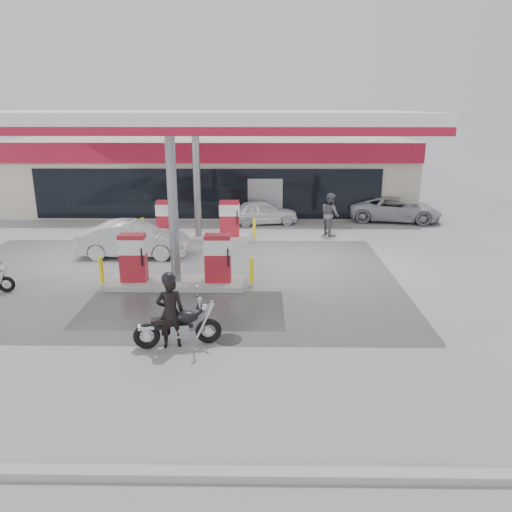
{
  "coord_description": "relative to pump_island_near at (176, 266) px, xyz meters",
  "views": [
    {
      "loc": [
        2.87,
        -13.67,
        5.78
      ],
      "look_at": [
        2.66,
        1.51,
        1.2
      ],
      "focal_mm": 35.0,
      "sensor_mm": 36.0,
      "label": 1
    }
  ],
  "objects": [
    {
      "name": "hatchback_silver",
      "position": [
        -2.25,
        3.37,
        -0.01
      ],
      "size": [
        4.28,
        1.49,
        1.41
      ],
      "primitive_type": "imported",
      "rotation": [
        0.0,
        0.0,
        1.57
      ],
      "color": "#B1B4B9",
      "rests_on": "ground"
    },
    {
      "name": "parked_car_left",
      "position": [
        -10.0,
        12.0,
        -0.09
      ],
      "size": [
        4.26,
        1.74,
        1.23
      ],
      "primitive_type": "imported",
      "rotation": [
        0.0,
        0.0,
        1.57
      ],
      "color": "#9E9FA6",
      "rests_on": "ground"
    },
    {
      "name": "ground",
      "position": [
        0.0,
        -2.0,
        -0.71
      ],
      "size": [
        90.0,
        90.0,
        0.0
      ],
      "primitive_type": "plane",
      "color": "gray",
      "rests_on": "ground"
    },
    {
      "name": "drain_cover",
      "position": [
        2.0,
        -4.0,
        -0.71
      ],
      "size": [
        0.7,
        0.7,
        0.01
      ],
      "primitive_type": "cylinder",
      "color": "#38383A",
      "rests_on": "ground"
    },
    {
      "name": "sedan_white",
      "position": [
        2.87,
        9.2,
        -0.11
      ],
      "size": [
        3.74,
        2.04,
        1.21
      ],
      "primitive_type": "imported",
      "rotation": [
        0.0,
        0.0,
        1.75
      ],
      "color": "white",
      "rests_on": "ground"
    },
    {
      "name": "parked_car_right",
      "position": [
        9.77,
        10.0,
        -0.06
      ],
      "size": [
        4.97,
        2.92,
        1.3
      ],
      "primitive_type": "imported",
      "rotation": [
        0.0,
        0.0,
        1.4
      ],
      "color": "#ACAEB5",
      "rests_on": "ground"
    },
    {
      "name": "kerb",
      "position": [
        0.0,
        -9.0,
        -0.64
      ],
      "size": [
        28.0,
        0.25,
        0.15
      ],
      "primitive_type": "cube",
      "color": "gray",
      "rests_on": "ground"
    },
    {
      "name": "biker_main",
      "position": [
        0.61,
        -4.38,
        0.21
      ],
      "size": [
        0.76,
        0.59,
        1.84
      ],
      "primitive_type": "imported",
      "rotation": [
        0.0,
        0.0,
        3.39
      ],
      "color": "black",
      "rests_on": "ground"
    },
    {
      "name": "main_motorcycle",
      "position": [
        0.8,
        -4.34,
        -0.21
      ],
      "size": [
        2.18,
        0.83,
        1.13
      ],
      "rotation": [
        0.0,
        0.0,
        0.21
      ],
      "color": "black",
      "rests_on": "ground"
    },
    {
      "name": "pump_island_far",
      "position": [
        0.0,
        6.0,
        0.0
      ],
      "size": [
        5.14,
        1.3,
        1.78
      ],
      "color": "#9E9E99",
      "rests_on": "ground"
    },
    {
      "name": "pump_island_near",
      "position": [
        0.0,
        0.0,
        0.0
      ],
      "size": [
        5.14,
        1.3,
        1.78
      ],
      "color": "#9E9E99",
      "rests_on": "ground"
    },
    {
      "name": "attendant",
      "position": [
        6.0,
        7.0,
        0.27
      ],
      "size": [
        1.05,
        1.16,
        1.96
      ],
      "primitive_type": "imported",
      "rotation": [
        0.0,
        0.0,
        1.96
      ],
      "color": "#5C5C61",
      "rests_on": "ground"
    },
    {
      "name": "wet_patch",
      "position": [
        0.5,
        -2.0,
        -0.71
      ],
      "size": [
        6.0,
        3.0,
        0.0
      ],
      "primitive_type": "cube",
      "color": "#4C4C4F",
      "rests_on": "ground"
    },
    {
      "name": "canopy",
      "position": [
        0.0,
        3.0,
        4.56
      ],
      "size": [
        16.0,
        10.02,
        5.51
      ],
      "color": "silver",
      "rests_on": "ground"
    },
    {
      "name": "store_building",
      "position": [
        0.01,
        13.94,
        1.3
      ],
      "size": [
        22.0,
        8.22,
        4.0
      ],
      "color": "beige",
      "rests_on": "ground"
    }
  ]
}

